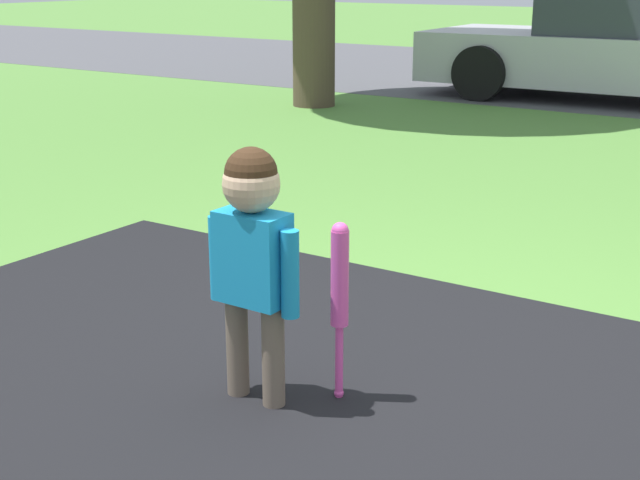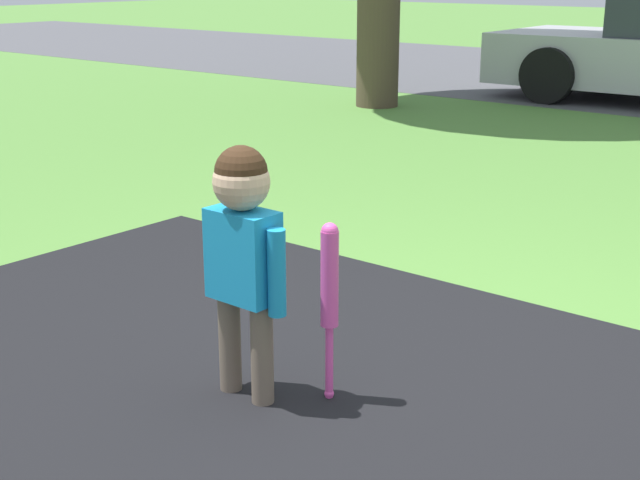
{
  "view_description": "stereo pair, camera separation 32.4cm",
  "coord_description": "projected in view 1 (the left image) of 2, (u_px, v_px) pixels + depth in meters",
  "views": [
    {
      "loc": [
        1.22,
        -2.62,
        1.42
      ],
      "look_at": [
        -0.49,
        -0.03,
        0.47
      ],
      "focal_mm": 50.0,
      "sensor_mm": 36.0,
      "label": 1
    },
    {
      "loc": [
        1.48,
        -2.43,
        1.42
      ],
      "look_at": [
        -0.49,
        -0.03,
        0.47
      ],
      "focal_mm": 50.0,
      "sensor_mm": 36.0,
      "label": 2
    }
  ],
  "objects": [
    {
      "name": "parked_car",
      "position": [
        630.0,
        50.0,
        9.75
      ],
      "size": [
        4.36,
        2.07,
        1.13
      ],
      "rotation": [
        0.0,
        0.0,
        3.17
      ],
      "color": "#B7B7BC",
      "rests_on": "ground"
    },
    {
      "name": "child",
      "position": [
        253.0,
        241.0,
        2.89
      ],
      "size": [
        0.36,
        0.19,
        0.88
      ],
      "rotation": [
        0.0,
        0.0,
        -0.01
      ],
      "color": "#6B5B4C",
      "rests_on": "ground"
    },
    {
      "name": "baseball_bat",
      "position": [
        340.0,
        286.0,
        2.95
      ],
      "size": [
        0.06,
        0.06,
        0.63
      ],
      "color": "#E54CA5",
      "rests_on": "ground"
    },
    {
      "name": "ground_plane",
      "position": [
        439.0,
        387.0,
        3.15
      ],
      "size": [
        60.0,
        60.0,
        0.0
      ],
      "primitive_type": "plane",
      "color": "#518438"
    }
  ]
}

